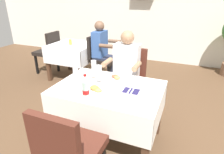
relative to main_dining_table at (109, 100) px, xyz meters
name	(u,v)px	position (x,y,z in m)	size (l,w,h in m)	color
ground_plane	(108,148)	(0.05, -0.15, -0.58)	(11.00, 11.00, 0.00)	brown
back_wall	(166,1)	(0.05, 3.53, 0.99)	(11.00, 0.12, 3.15)	silver
main_dining_table	(109,100)	(0.00, 0.00, 0.00)	(1.20, 0.85, 0.75)	white
chair_far_diner_seat	(130,77)	(0.00, 0.82, -0.03)	(0.44, 0.50, 0.97)	#4C2319
chair_near_camera_side	(69,149)	(0.00, -0.82, -0.03)	(0.44, 0.50, 0.97)	#4C2319
seated_diner_far	(125,69)	(-0.04, 0.71, 0.13)	(0.50, 0.46, 1.26)	#282D42
plate_near_camera	(97,90)	(-0.07, -0.16, 0.19)	(0.24, 0.24, 0.06)	white
plate_far_diner	(117,78)	(0.01, 0.23, 0.19)	(0.24, 0.24, 0.06)	white
beer_glass_left	(99,74)	(-0.16, 0.07, 0.28)	(0.07, 0.07, 0.21)	white
beer_glass_middle	(94,69)	(-0.26, 0.15, 0.29)	(0.07, 0.07, 0.23)	white
beer_glass_right	(75,70)	(-0.46, 0.05, 0.28)	(0.07, 0.07, 0.23)	white
cola_bottle_primary	(86,89)	(-0.09, -0.35, 0.29)	(0.07, 0.07, 0.27)	silver
napkin_cutlery_set	(131,91)	(0.27, -0.01, 0.18)	(0.17, 0.19, 0.01)	#231E4C
background_dining_table	(73,53)	(-1.53, 1.60, -0.02)	(0.89, 0.88, 0.75)	white
background_chair_left	(49,50)	(-2.18, 1.60, -0.03)	(0.50, 0.44, 0.97)	black
background_chair_right	(100,57)	(-0.87, 1.60, -0.03)	(0.50, 0.44, 0.97)	black
background_patron	(103,49)	(-0.82, 1.60, 0.13)	(0.46, 0.50, 1.26)	#282D42
background_table_tumbler	(70,42)	(-1.54, 1.54, 0.23)	(0.06, 0.06, 0.11)	gold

